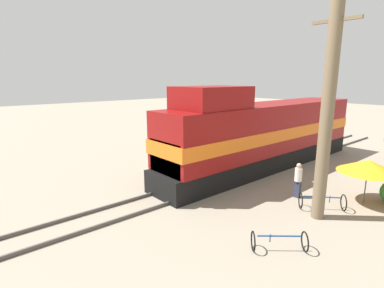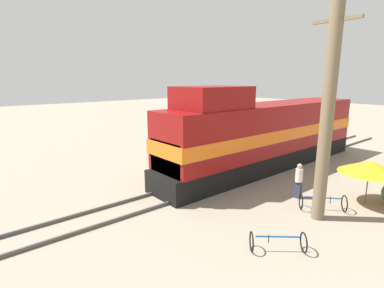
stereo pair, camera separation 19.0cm
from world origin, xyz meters
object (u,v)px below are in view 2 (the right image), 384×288
object	(u,v)px
locomotive	(264,134)
utility_pole	(328,111)
bicycle	(322,202)
bicycle_spare	(277,242)
vendor_umbrella	(370,167)
person_bystander	(299,180)

from	to	relation	value
locomotive	utility_pole	xyz separation A→B (m)	(5.73, -3.90, 2.17)
bicycle	bicycle_spare	bearing A→B (deg)	146.89
utility_pole	vendor_umbrella	bearing A→B (deg)	76.94
utility_pole	bicycle	size ratio (longest dim) A/B	4.67
vendor_umbrella	person_bystander	xyz separation A→B (m)	(-2.37, -1.69, -0.85)
utility_pole	locomotive	bearing A→B (deg)	145.73
utility_pole	bicycle_spare	world-z (taller)	utility_pole
locomotive	bicycle	world-z (taller)	locomotive
person_bystander	utility_pole	bearing A→B (deg)	-37.49
bicycle_spare	utility_pole	bearing A→B (deg)	137.90
person_bystander	bicycle	size ratio (longest dim) A/B	0.91
vendor_umbrella	bicycle	size ratio (longest dim) A/B	1.39
bicycle_spare	person_bystander	bearing A→B (deg)	155.51
person_bystander	bicycle_spare	distance (m)	5.10
bicycle_spare	locomotive	bearing A→B (deg)	171.73
utility_pole	bicycle_spare	size ratio (longest dim) A/B	4.94
vendor_umbrella	person_bystander	bearing A→B (deg)	-144.51
locomotive	vendor_umbrella	bearing A→B (deg)	-8.15
person_bystander	bicycle	bearing A→B (deg)	-16.50
vendor_umbrella	bicycle	world-z (taller)	vendor_umbrella
locomotive	person_bystander	bearing A→B (deg)	-32.85
locomotive	vendor_umbrella	xyz separation A→B (m)	(6.42, -0.92, -0.44)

